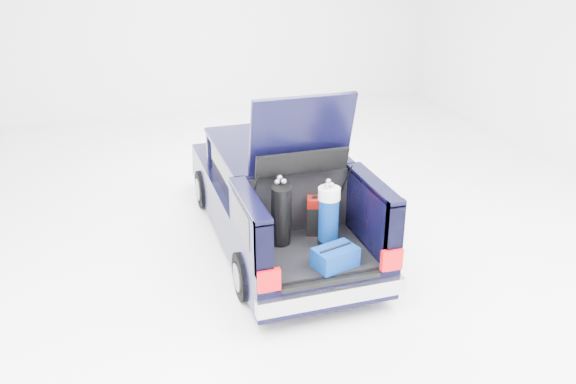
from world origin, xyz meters
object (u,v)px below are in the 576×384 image
object	(u,v)px
red_suitcase	(320,216)
black_golf_bag	(281,215)
car	(275,195)
blue_golf_bag	(329,217)
blue_duffel	(335,257)

from	to	relation	value
red_suitcase	black_golf_bag	bearing A→B (deg)	-147.80
red_suitcase	black_golf_bag	xyz separation A→B (m)	(-0.56, -0.13, 0.16)
car	red_suitcase	bearing A→B (deg)	-78.53
car	blue_golf_bag	xyz separation A→B (m)	(0.23, -1.54, 0.33)
blue_golf_bag	blue_duffel	world-z (taller)	blue_golf_bag
blue_golf_bag	blue_duffel	bearing A→B (deg)	-105.68
black_golf_bag	red_suitcase	bearing A→B (deg)	20.04
red_suitcase	black_golf_bag	size ratio (longest dim) A/B	0.58
black_golf_bag	blue_golf_bag	xyz separation A→B (m)	(0.54, -0.21, -0.01)
car	blue_duffel	size ratio (longest dim) A/B	8.26
car	blue_duffel	world-z (taller)	car
car	black_golf_bag	xyz separation A→B (m)	(-0.32, -1.33, 0.34)
car	blue_golf_bag	world-z (taller)	car
red_suitcase	blue_golf_bag	world-z (taller)	blue_golf_bag
red_suitcase	blue_duffel	bearing A→B (deg)	-78.58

